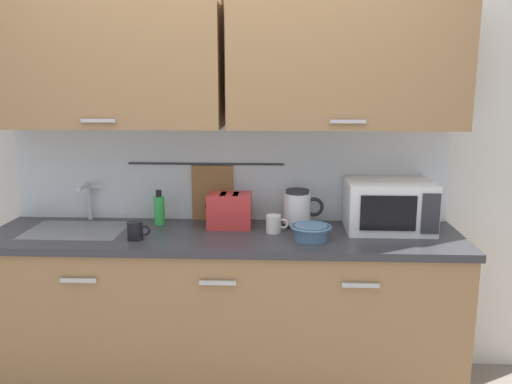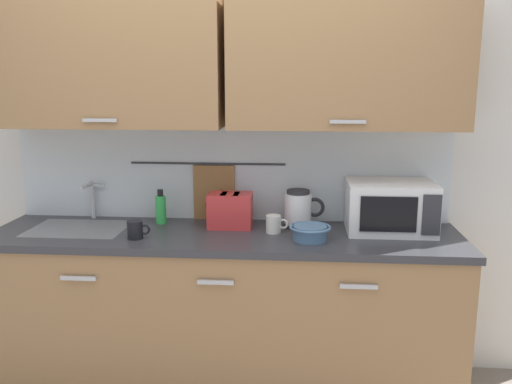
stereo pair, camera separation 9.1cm
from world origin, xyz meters
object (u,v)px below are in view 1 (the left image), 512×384
object	(u,v)px
dish_soap_bottle	(159,209)
microwave	(389,206)
mug_by_kettle	(274,224)
electric_kettle	(298,208)
mug_near_sink	(136,231)
toaster	(230,210)
mixing_bowl	(311,231)

from	to	relation	value
dish_soap_bottle	microwave	bearing A→B (deg)	-2.58
microwave	dish_soap_bottle	xyz separation A→B (m)	(-1.27, 0.06, -0.05)
microwave	mug_by_kettle	world-z (taller)	microwave
electric_kettle	mug_near_sink	size ratio (longest dim) A/B	1.89
electric_kettle	toaster	xyz separation A→B (m)	(-0.38, -0.04, -0.01)
mug_near_sink	mug_by_kettle	xyz separation A→B (m)	(0.71, 0.16, 0.00)
electric_kettle	mug_by_kettle	size ratio (longest dim) A/B	1.89
electric_kettle	mug_near_sink	distance (m)	0.89
toaster	mug_by_kettle	distance (m)	0.27
dish_soap_bottle	mug_near_sink	distance (m)	0.31
dish_soap_bottle	mug_by_kettle	size ratio (longest dim) A/B	1.63
toaster	mug_by_kettle	bearing A→B (deg)	-21.21
mixing_bowl	mug_by_kettle	bearing A→B (deg)	146.74
toaster	microwave	bearing A→B (deg)	-0.73
toaster	dish_soap_bottle	bearing A→B (deg)	173.46
mug_near_sink	dish_soap_bottle	bearing A→B (deg)	79.97
dish_soap_bottle	toaster	bearing A→B (deg)	-6.54
microwave	mug_by_kettle	distance (m)	0.63
electric_kettle	mixing_bowl	size ratio (longest dim) A/B	1.06
electric_kettle	microwave	bearing A→B (deg)	-6.02
electric_kettle	mug_by_kettle	bearing A→B (deg)	-133.85
mug_near_sink	toaster	bearing A→B (deg)	29.55
microwave	mug_near_sink	xyz separation A→B (m)	(-1.33, -0.25, -0.09)
electric_kettle	mug_near_sink	bearing A→B (deg)	-160.25
microwave	dish_soap_bottle	bearing A→B (deg)	177.42
dish_soap_bottle	mug_near_sink	size ratio (longest dim) A/B	1.63
dish_soap_bottle	mixing_bowl	xyz separation A→B (m)	(0.84, -0.27, -0.04)
mug_near_sink	toaster	xyz separation A→B (m)	(0.46, 0.26, 0.05)
microwave	mug_near_sink	distance (m)	1.35
microwave	toaster	size ratio (longest dim) A/B	1.80
mug_near_sink	mixing_bowl	size ratio (longest dim) A/B	0.56
dish_soap_bottle	toaster	distance (m)	0.41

